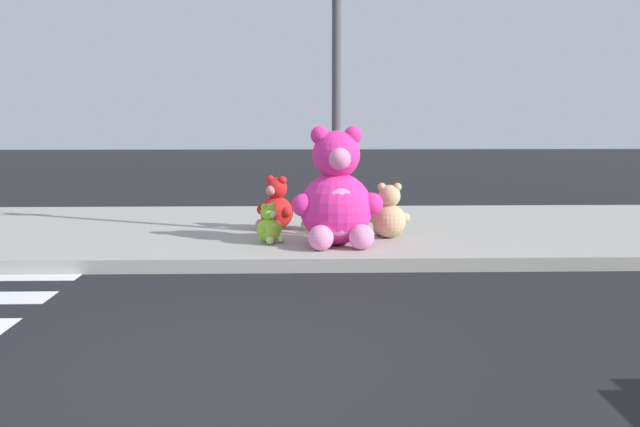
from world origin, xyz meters
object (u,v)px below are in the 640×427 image
sign_pole (336,98)px  plush_brown (314,214)px  plush_pink_large (337,198)px  plush_lime (269,227)px  plush_red (276,208)px  plush_tan (389,216)px

sign_pole → plush_brown: sign_pole is taller
plush_pink_large → plush_lime: (-0.79, 0.18, -0.36)m
sign_pole → plush_red: size_ratio=4.52×
plush_pink_large → plush_tan: (0.67, 0.51, -0.28)m
sign_pole → plush_pink_large: (-0.02, -0.59, -1.15)m
plush_brown → plush_lime: bearing=-119.9°
plush_pink_large → plush_lime: size_ratio=2.92×
sign_pole → plush_brown: size_ratio=6.15×
plush_pink_large → plush_lime: 0.88m
sign_pole → plush_brown: (-0.26, 0.55, -1.49)m
plush_red → plush_brown: bearing=-5.3°
plush_brown → plush_tan: 1.11m
plush_brown → sign_pole: bearing=-65.1°
plush_brown → plush_red: plush_red is taller
plush_pink_large → plush_red: 1.43m
plush_tan → plush_red: bearing=154.4°
plush_red → plush_lime: plush_red is taller
plush_red → plush_lime: size_ratio=1.50×
sign_pole → plush_red: bearing=141.9°
plush_pink_large → plush_tan: size_ratio=2.02×
plush_brown → plush_red: bearing=174.7°
plush_lime → plush_pink_large: bearing=-13.2°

